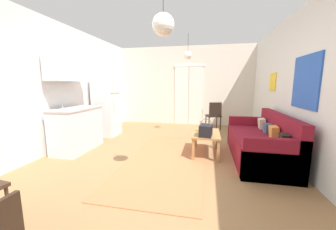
{
  "coord_description": "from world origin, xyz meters",
  "views": [
    {
      "loc": [
        0.8,
        -3.16,
        1.39
      ],
      "look_at": [
        -0.08,
        1.12,
        0.7
      ],
      "focal_mm": 20.6,
      "sensor_mm": 36.0,
      "label": 1
    }
  ],
  "objects_px": {
    "handbag": "(206,130)",
    "refrigerator": "(107,105)",
    "couch": "(262,144)",
    "accent_chair": "(214,114)",
    "coffee_table": "(206,136)",
    "pendant_lamp_near": "(163,25)",
    "pendant_lamp_far": "(188,55)",
    "bamboo_vase": "(202,126)"
  },
  "relations": [
    {
      "from": "coffee_table",
      "to": "bamboo_vase",
      "type": "relative_size",
      "value": 1.86
    },
    {
      "from": "accent_chair",
      "to": "pendant_lamp_near",
      "type": "xyz_separation_m",
      "value": [
        -0.76,
        -3.67,
        1.62
      ]
    },
    {
      "from": "refrigerator",
      "to": "pendant_lamp_far",
      "type": "height_order",
      "value": "pendant_lamp_far"
    },
    {
      "from": "coffee_table",
      "to": "refrigerator",
      "type": "relative_size",
      "value": 0.51
    },
    {
      "from": "coffee_table",
      "to": "bamboo_vase",
      "type": "height_order",
      "value": "bamboo_vase"
    },
    {
      "from": "couch",
      "to": "accent_chair",
      "type": "distance_m",
      "value": 2.45
    },
    {
      "from": "coffee_table",
      "to": "bamboo_vase",
      "type": "bearing_deg",
      "value": 147.2
    },
    {
      "from": "accent_chair",
      "to": "pendant_lamp_far",
      "type": "xyz_separation_m",
      "value": [
        -0.74,
        -0.88,
        1.67
      ]
    },
    {
      "from": "bamboo_vase",
      "to": "coffee_table",
      "type": "bearing_deg",
      "value": -32.8
    },
    {
      "from": "handbag",
      "to": "refrigerator",
      "type": "distance_m",
      "value": 2.96
    },
    {
      "from": "couch",
      "to": "pendant_lamp_near",
      "type": "relative_size",
      "value": 2.72
    },
    {
      "from": "pendant_lamp_near",
      "to": "refrigerator",
      "type": "bearing_deg",
      "value": 131.86
    },
    {
      "from": "accent_chair",
      "to": "pendant_lamp_near",
      "type": "relative_size",
      "value": 1.19
    },
    {
      "from": "coffee_table",
      "to": "accent_chair",
      "type": "bearing_deg",
      "value": 84.49
    },
    {
      "from": "refrigerator",
      "to": "accent_chair",
      "type": "height_order",
      "value": "refrigerator"
    },
    {
      "from": "pendant_lamp_far",
      "to": "accent_chair",
      "type": "bearing_deg",
      "value": 49.74
    },
    {
      "from": "bamboo_vase",
      "to": "pendant_lamp_far",
      "type": "bearing_deg",
      "value": 108.71
    },
    {
      "from": "pendant_lamp_far",
      "to": "coffee_table",
      "type": "bearing_deg",
      "value": -68.61
    },
    {
      "from": "coffee_table",
      "to": "pendant_lamp_far",
      "type": "height_order",
      "value": "pendant_lamp_far"
    },
    {
      "from": "couch",
      "to": "handbag",
      "type": "bearing_deg",
      "value": -169.28
    },
    {
      "from": "refrigerator",
      "to": "coffee_table",
      "type": "bearing_deg",
      "value": -19.57
    },
    {
      "from": "pendant_lamp_near",
      "to": "pendant_lamp_far",
      "type": "distance_m",
      "value": 2.79
    },
    {
      "from": "couch",
      "to": "accent_chair",
      "type": "xyz_separation_m",
      "value": [
        -0.82,
        2.3,
        0.19
      ]
    },
    {
      "from": "accent_chair",
      "to": "refrigerator",
      "type": "bearing_deg",
      "value": 7.25
    },
    {
      "from": "accent_chair",
      "to": "handbag",
      "type": "bearing_deg",
      "value": 68.44
    },
    {
      "from": "coffee_table",
      "to": "pendant_lamp_near",
      "type": "xyz_separation_m",
      "value": [
        -0.54,
        -1.44,
        1.72
      ]
    },
    {
      "from": "bamboo_vase",
      "to": "refrigerator",
      "type": "relative_size",
      "value": 0.28
    },
    {
      "from": "handbag",
      "to": "pendant_lamp_near",
      "type": "relative_size",
      "value": 0.46
    },
    {
      "from": "couch",
      "to": "handbag",
      "type": "xyz_separation_m",
      "value": [
        -1.04,
        -0.2,
        0.26
      ]
    },
    {
      "from": "couch",
      "to": "refrigerator",
      "type": "height_order",
      "value": "refrigerator"
    },
    {
      "from": "handbag",
      "to": "coffee_table",
      "type": "bearing_deg",
      "value": 88.39
    },
    {
      "from": "coffee_table",
      "to": "accent_chair",
      "type": "relative_size",
      "value": 1.01
    },
    {
      "from": "pendant_lamp_far",
      "to": "pendant_lamp_near",
      "type": "bearing_deg",
      "value": -90.27
    },
    {
      "from": "couch",
      "to": "refrigerator",
      "type": "xyz_separation_m",
      "value": [
        -3.72,
        1.02,
        0.56
      ]
    },
    {
      "from": "refrigerator",
      "to": "pendant_lamp_far",
      "type": "bearing_deg",
      "value": 10.4
    },
    {
      "from": "pendant_lamp_far",
      "to": "bamboo_vase",
      "type": "bearing_deg",
      "value": -71.29
    },
    {
      "from": "couch",
      "to": "refrigerator",
      "type": "relative_size",
      "value": 1.17
    },
    {
      "from": "refrigerator",
      "to": "pendant_lamp_near",
      "type": "height_order",
      "value": "pendant_lamp_near"
    },
    {
      "from": "couch",
      "to": "accent_chair",
      "type": "height_order",
      "value": "same"
    },
    {
      "from": "handbag",
      "to": "pendant_lamp_far",
      "type": "bearing_deg",
      "value": 107.91
    },
    {
      "from": "couch",
      "to": "coffee_table",
      "type": "xyz_separation_m",
      "value": [
        -1.03,
        0.07,
        0.09
      ]
    },
    {
      "from": "couch",
      "to": "refrigerator",
      "type": "bearing_deg",
      "value": 164.62
    }
  ]
}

